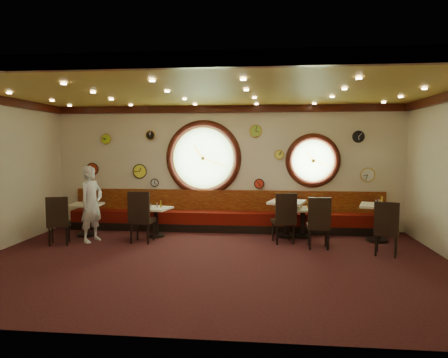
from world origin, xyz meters
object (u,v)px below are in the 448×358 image
Objects in this scene: condiment_d_salt at (298,206)px; condiment_a_bottle at (92,200)px; table_d at (303,219)px; condiment_a_pepper at (89,202)px; table_a at (86,216)px; condiment_d_pepper at (301,206)px; condiment_d_bottle at (308,205)px; chair_b at (141,213)px; condiment_c_salt at (282,199)px; table_e at (378,218)px; condiment_c_pepper at (288,199)px; waiter at (91,204)px; table_b at (156,218)px; condiment_c_bottle at (289,198)px; chair_d at (319,219)px; condiment_e_bottle at (382,200)px; condiment_e_pepper at (379,202)px; condiment_e_salt at (376,202)px; condiment_b_pepper at (157,205)px; chair_a at (58,217)px; condiment_b_bottle at (161,204)px; chair_c at (285,215)px; condiment_b_salt at (151,205)px; chair_e at (386,225)px; condiment_a_salt at (83,201)px; table_c at (287,214)px.

condiment_d_salt is 4.96m from condiment_a_bottle.
table_d is 8.34× the size of condiment_a_pepper.
condiment_d_pepper is (5.17, 0.35, 0.27)m from table_a.
condiment_a_pepper is at bearing -175.98° from condiment_d_bottle.
condiment_c_salt is at bearing 19.34° from chair_b.
condiment_a_bottle is (-6.74, -0.00, 0.33)m from table_e.
condiment_c_pepper is 4.55m from waiter.
table_b is 5.61× the size of condiment_c_bottle.
chair_d is at bearing 0.33° from chair_b.
table_e is at bearing -129.26° from condiment_e_bottle.
condiment_a_bottle is 6.75m from condiment_e_pepper.
condiment_b_pepper is at bearing -179.42° from condiment_e_salt.
table_a is at bearing -178.93° from condiment_e_pepper.
chair_d is 4.39× the size of condiment_d_bottle.
chair_a is 5.94× the size of condiment_e_pepper.
table_b is 0.45× the size of waiter.
condiment_d_salt is at bearing -29.25° from condiment_c_bottle.
condiment_d_pepper is 0.16m from condiment_d_bottle.
chair_b is at bearing -25.76° from condiment_a_bottle.
condiment_c_pepper reaches higher than table_d.
condiment_b_bottle is (-3.26, -0.22, 0.04)m from condiment_d_salt.
chair_b reaches higher than chair_c.
condiment_e_salt is 6.46m from waiter.
chair_c reaches higher than condiment_d_pepper.
condiment_b_bottle is (0.24, 0.04, 0.04)m from condiment_b_salt.
chair_e is (6.88, -0.19, 0.01)m from chair_a.
condiment_a_salt is 0.65× the size of condiment_b_bottle.
condiment_a_salt reaches higher than table_a.
condiment_c_salt reaches higher than condiment_d_salt.
condiment_c_bottle reaches higher than condiment_b_pepper.
condiment_a_pepper is at bearing 54.36° from chair_a.
condiment_a_bottle is 6.68m from condiment_e_salt.
chair_d reaches higher than table_c.
condiment_b_pepper is at bearing -138.46° from condiment_b_bottle.
condiment_b_pepper is (-5.12, -0.04, 0.23)m from table_e.
condiment_b_salt is (1.78, 1.02, 0.14)m from chair_a.
condiment_b_bottle is 1.05× the size of condiment_d_bottle.
chair_a is 1.00m from condiment_a_pepper.
table_b is 3.50m from table_d.
condiment_e_pepper is (1.55, -0.24, 0.12)m from condiment_d_bottle.
chair_b is at bearing -163.16° from condiment_c_salt.
condiment_c_bottle is (-1.99, 0.36, 0.40)m from table_e.
condiment_d_salt is at bearing 4.89° from condiment_b_pepper.
condiment_b_salt is (-5.28, -0.02, 0.22)m from table_e.
condiment_e_salt is (6.81, 0.11, 0.41)m from table_a.
table_a is 1.16× the size of chair_e.
condiment_c_salt is (4.80, 0.30, 0.09)m from condiment_a_salt.
waiter is at bearing -156.50° from condiment_b_pepper.
waiter reaches higher than condiment_d_bottle.
condiment_d_pepper is at bearing 3.86° from condiment_b_bottle.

